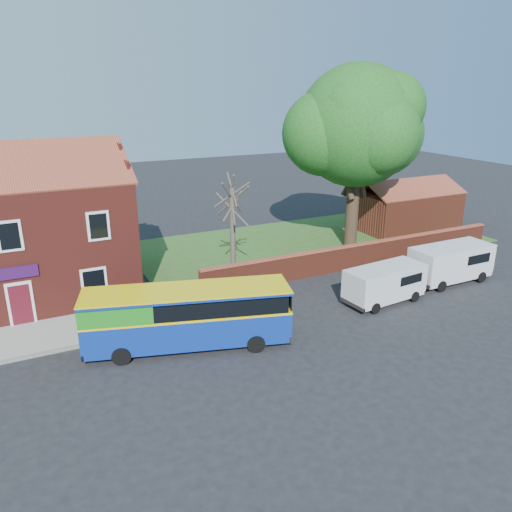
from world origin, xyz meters
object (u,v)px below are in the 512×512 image
large_tree (356,130)px  van_near (385,283)px  bus (181,315)px  van_far (451,262)px

large_tree → van_near: bearing=-115.5°
bus → van_near: bus is taller
van_near → large_tree: bearing=59.2°
large_tree → van_far: bearing=-82.0°
bus → van_far: size_ratio=1.83×
bus → van_near: 11.44m
van_near → large_tree: large_tree is taller
van_near → large_tree: (4.32, 9.05, 7.21)m
bus → van_far: bearing=17.5°
van_near → van_far: van_far is taller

